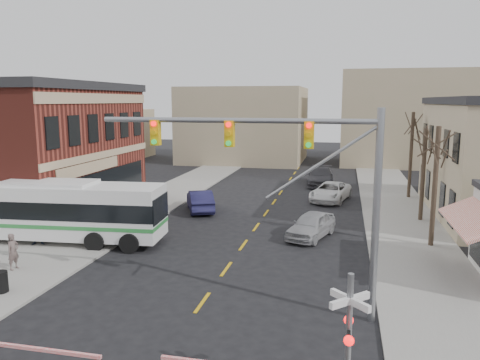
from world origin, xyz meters
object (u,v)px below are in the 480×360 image
object	(u,v)px
rr_crossing_east	(331,347)
car_b	(200,201)
car_a	(311,225)
pedestrian_near	(13,251)
trash_bin	(1,282)
transit_bus	(50,210)
traffic_signal_mast	(297,168)
car_d	(321,177)
pedestrian_far	(39,229)
car_c	(331,192)

from	to	relation	value
rr_crossing_east	car_b	size ratio (longest dim) A/B	1.15
car_a	car_b	world-z (taller)	car_b
car_b	pedestrian_near	bearing A→B (deg)	47.07
trash_bin	car_a	distance (m)	16.92
car_a	car_b	size ratio (longest dim) A/B	0.94
transit_bus	traffic_signal_mast	size ratio (longest dim) A/B	1.26
transit_bus	car_d	xyz separation A→B (m)	(14.52, 22.52, -1.08)
car_a	pedestrian_far	distance (m)	15.90
traffic_signal_mast	pedestrian_near	distance (m)	14.70
car_a	trash_bin	bearing A→B (deg)	-118.96
traffic_signal_mast	car_a	size ratio (longest dim) A/B	2.37
transit_bus	pedestrian_far	size ratio (longest dim) A/B	7.26
rr_crossing_east	trash_bin	bearing A→B (deg)	160.63
car_b	pedestrian_far	xyz separation A→B (m)	(-6.30, -10.45, 0.26)
pedestrian_near	car_c	bearing A→B (deg)	-28.36
car_b	transit_bus	bearing A→B (deg)	33.20
car_a	pedestrian_far	xyz separation A→B (m)	(-15.00, -5.25, 0.28)
car_b	pedestrian_far	distance (m)	12.20
car_b	car_d	size ratio (longest dim) A/B	0.82
transit_bus	car_c	xyz separation A→B (m)	(15.72, 15.30, -1.17)
trash_bin	pedestrian_far	xyz separation A→B (m)	(-2.62, 6.29, 0.48)
trash_bin	car_a	size ratio (longest dim) A/B	0.20
traffic_signal_mast	rr_crossing_east	size ratio (longest dim) A/B	1.92
transit_bus	pedestrian_far	world-z (taller)	transit_bus
car_d	pedestrian_near	distance (m)	30.36
transit_bus	car_c	world-z (taller)	transit_bus
car_b	pedestrian_near	size ratio (longest dim) A/B	2.72
traffic_signal_mast	rr_crossing_east	world-z (taller)	traffic_signal_mast
car_d	pedestrian_near	world-z (taller)	pedestrian_near
trash_bin	pedestrian_far	world-z (taller)	pedestrian_far
trash_bin	pedestrian_near	size ratio (longest dim) A/B	0.51
car_d	pedestrian_near	bearing A→B (deg)	-116.66
traffic_signal_mast	car_b	bearing A→B (deg)	119.14
car_b	car_a	bearing A→B (deg)	125.69
traffic_signal_mast	rr_crossing_east	distance (m)	7.19
transit_bus	car_b	distance (m)	11.36
traffic_signal_mast	trash_bin	world-z (taller)	traffic_signal_mast
trash_bin	pedestrian_near	bearing A→B (deg)	117.90
rr_crossing_east	trash_bin	world-z (taller)	rr_crossing_east
transit_bus	pedestrian_far	bearing A→B (deg)	-94.98
trash_bin	car_a	xyz separation A→B (m)	(12.38, 11.54, 0.20)
transit_bus	car_c	distance (m)	21.97
traffic_signal_mast	pedestrian_far	xyz separation A→B (m)	(-15.10, 5.32, -4.72)
car_b	car_d	bearing A→B (deg)	-145.87
rr_crossing_east	trash_bin	distance (m)	14.93
car_a	pedestrian_near	size ratio (longest dim) A/B	2.55
traffic_signal_mast	car_c	world-z (taller)	traffic_signal_mast
traffic_signal_mast	rr_crossing_east	bearing A→B (deg)	-75.26
trash_bin	car_c	xyz separation A→B (m)	(13.19, 22.59, 0.19)
car_c	pedestrian_near	distance (m)	24.77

